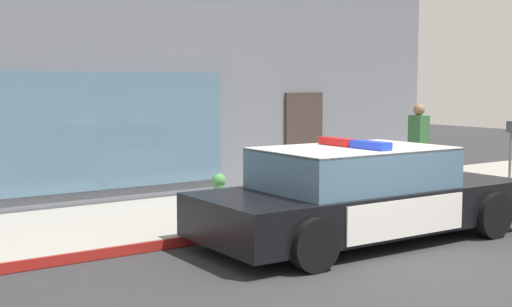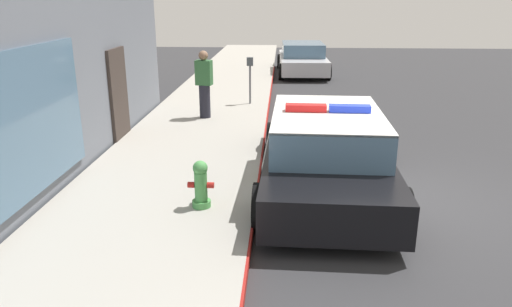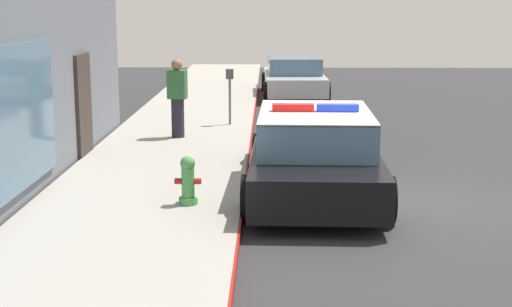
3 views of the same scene
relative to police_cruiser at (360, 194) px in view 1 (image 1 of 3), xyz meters
The scene contains 7 objects.
ground 1.64m from the police_cruiser, 112.29° to the right, with size 48.00×48.00×0.00m, color #303033.
sidewalk 2.85m from the police_cruiser, 101.77° to the left, with size 48.00×3.17×0.15m, color #A39E93.
curb_red_paint 1.40m from the police_cruiser, 116.74° to the left, with size 28.80×0.04×0.14m, color maroon.
police_cruiser is the anchor object (origin of this frame).
fire_hydrant 2.29m from the police_cruiser, 122.48° to the left, with size 0.34×0.39×0.73m.
pedestrian_on_sidewalk 5.10m from the police_cruiser, 32.43° to the left, with size 0.32×0.44×1.71m.
parking_meter 6.28m from the police_cruiser, 15.53° to the left, with size 0.12×0.18×1.34m.
Camera 1 is at (-6.37, -5.84, 2.29)m, focal length 48.14 mm.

